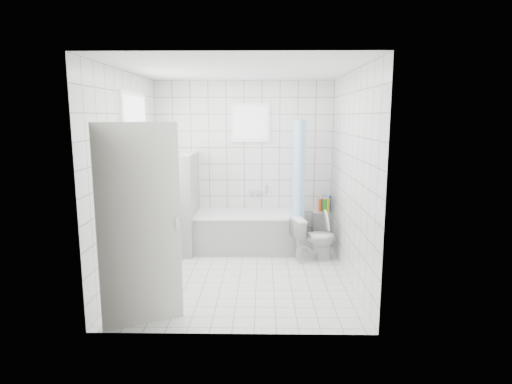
{
  "coord_description": "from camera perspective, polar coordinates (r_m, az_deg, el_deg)",
  "views": [
    {
      "loc": [
        0.29,
        -5.28,
        2.05
      ],
      "look_at": [
        0.2,
        0.35,
        1.05
      ],
      "focal_mm": 30.0,
      "sensor_mm": 36.0,
      "label": 1
    }
  ],
  "objects": [
    {
      "name": "shower_curtain",
      "position": [
        6.35,
        5.78,
        1.41
      ],
      "size": [
        0.14,
        0.48,
        1.78
      ],
      "primitive_type": null,
      "color": "#50ABEC",
      "rests_on": "curtain_rod"
    },
    {
      "name": "sill_bottles",
      "position": [
        5.97,
        -14.6,
        -0.27
      ],
      "size": [
        0.14,
        0.58,
        0.27
      ],
      "color": "#BABCC1",
      "rests_on": "window_sill"
    },
    {
      "name": "ground",
      "position": [
        5.67,
        -2.17,
        -11.12
      ],
      "size": [
        3.0,
        3.0,
        0.0
      ],
      "primitive_type": "plane",
      "color": "white",
      "rests_on": "ground"
    },
    {
      "name": "window_back",
      "position": [
        6.74,
        -0.75,
        9.22
      ],
      "size": [
        0.5,
        0.01,
        0.5
      ],
      "primitive_type": "cube",
      "color": "white",
      "rests_on": "wall_back"
    },
    {
      "name": "toilet",
      "position": [
        6.22,
        7.71,
        -6.14
      ],
      "size": [
        0.71,
        0.52,
        0.65
      ],
      "primitive_type": "imported",
      "rotation": [
        0.0,
        0.0,
        1.85
      ],
      "color": "white",
      "rests_on": "ground"
    },
    {
      "name": "partition_wall",
      "position": [
        6.58,
        -8.72,
        -1.44
      ],
      "size": [
        0.15,
        0.85,
        1.5
      ],
      "primitive_type": "cube",
      "color": "white",
      "rests_on": "ground"
    },
    {
      "name": "wall_right",
      "position": [
        5.45,
        12.62,
        1.91
      ],
      "size": [
        0.02,
        3.0,
        2.6
      ],
      "primitive_type": "cube",
      "color": "white",
      "rests_on": "ground"
    },
    {
      "name": "wall_left",
      "position": [
        5.6,
        -16.73,
        1.94
      ],
      "size": [
        0.02,
        3.0,
        2.6
      ],
      "primitive_type": "cube",
      "color": "white",
      "rests_on": "ground"
    },
    {
      "name": "tub_faucet",
      "position": [
        6.85,
        -0.08,
        -0.02
      ],
      "size": [
        0.18,
        0.06,
        0.06
      ],
      "primitive_type": "cube",
      "color": "silver",
      "rests_on": "wall_back"
    },
    {
      "name": "tiled_ledge",
      "position": [
        6.97,
        9.18,
        -4.82
      ],
      "size": [
        0.4,
        0.24,
        0.55
      ],
      "primitive_type": "cube",
      "color": "white",
      "rests_on": "ground"
    },
    {
      "name": "window_left",
      "position": [
        5.84,
        -15.58,
        5.28
      ],
      "size": [
        0.01,
        0.9,
        1.4
      ],
      "primitive_type": "cube",
      "color": "white",
      "rests_on": "wall_left"
    },
    {
      "name": "window_sill",
      "position": [
        5.93,
        -14.82,
        -1.85
      ],
      "size": [
        0.18,
        1.02,
        0.08
      ],
      "primitive_type": "cube",
      "color": "white",
      "rests_on": "wall_left"
    },
    {
      "name": "wall_front",
      "position": [
        3.87,
        -3.47,
        -1.14
      ],
      "size": [
        2.8,
        0.02,
        2.6
      ],
      "primitive_type": "cube",
      "color": "white",
      "rests_on": "ground"
    },
    {
      "name": "ceiling",
      "position": [
        5.32,
        -2.36,
        16.0
      ],
      "size": [
        3.0,
        3.0,
        0.0
      ],
      "primitive_type": "plane",
      "rotation": [
        3.14,
        0.0,
        0.0
      ],
      "color": "white",
      "rests_on": "ground"
    },
    {
      "name": "ledge_bottles",
      "position": [
        6.84,
        9.29,
        -1.72
      ],
      "size": [
        0.18,
        0.19,
        0.27
      ],
      "color": "#ED481B",
      "rests_on": "tiled_ledge"
    },
    {
      "name": "bathtub",
      "position": [
        6.65,
        -1.0,
        -5.28
      ],
      "size": [
        1.63,
        0.77,
        0.58
      ],
      "color": "white",
      "rests_on": "ground"
    },
    {
      "name": "door",
      "position": [
        4.29,
        -15.25,
        -4.48
      ],
      "size": [
        0.73,
        0.4,
        2.0
      ],
      "primitive_type": "cube",
      "rotation": [
        0.0,
        0.0,
        -1.1
      ],
      "color": "silver",
      "rests_on": "ground"
    },
    {
      "name": "curtain_rod",
      "position": [
        6.4,
        5.82,
        9.57
      ],
      "size": [
        0.02,
        0.8,
        0.02
      ],
      "primitive_type": "cylinder",
      "rotation": [
        1.57,
        0.0,
        0.0
      ],
      "color": "silver",
      "rests_on": "wall_back"
    },
    {
      "name": "wall_back",
      "position": [
        6.83,
        -1.57,
        3.76
      ],
      "size": [
        2.8,
        0.02,
        2.6
      ],
      "primitive_type": "cube",
      "color": "white",
      "rests_on": "ground"
    }
  ]
}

